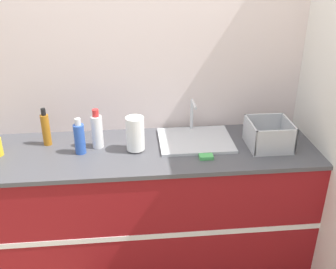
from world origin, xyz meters
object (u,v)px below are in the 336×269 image
(sink, at_px, (195,139))
(bottle_white_spray, at_px, (97,131))
(bottle_amber, at_px, (46,129))
(bottle_blue, at_px, (80,138))
(paper_towel_roll, at_px, (135,134))
(dish_rack, at_px, (269,137))

(sink, height_order, bottle_white_spray, bottle_white_spray)
(bottle_amber, distance_m, bottle_blue, 0.28)
(bottle_amber, bearing_deg, paper_towel_roll, -13.57)
(bottle_blue, bearing_deg, paper_towel_roll, 0.15)
(sink, xyz_separation_m, bottle_white_spray, (-0.68, -0.02, 0.10))
(paper_towel_roll, distance_m, dish_rack, 0.91)
(bottle_amber, bearing_deg, bottle_blue, -31.42)
(dish_rack, distance_m, bottle_white_spray, 1.17)
(dish_rack, distance_m, bottle_blue, 1.28)
(bottle_white_spray, distance_m, bottle_amber, 0.36)
(bottle_white_spray, height_order, bottle_amber, bottle_white_spray)
(sink, distance_m, dish_rack, 0.51)
(paper_towel_roll, distance_m, bottle_white_spray, 0.27)
(dish_rack, height_order, bottle_white_spray, bottle_white_spray)
(paper_towel_roll, relative_size, bottle_white_spray, 0.87)
(paper_towel_roll, xyz_separation_m, dish_rack, (0.91, -0.03, -0.05))
(sink, relative_size, paper_towel_roll, 2.13)
(sink, xyz_separation_m, bottle_blue, (-0.79, -0.10, 0.09))
(bottle_white_spray, xyz_separation_m, bottle_blue, (-0.11, -0.08, -0.01))
(dish_rack, relative_size, bottle_white_spray, 1.04)
(bottle_amber, relative_size, bottle_blue, 1.08)
(paper_towel_roll, relative_size, bottle_blue, 0.97)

